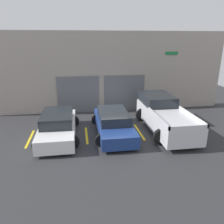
{
  "coord_description": "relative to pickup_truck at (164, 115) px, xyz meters",
  "views": [
    {
      "loc": [
        -1.74,
        -12.12,
        4.99
      ],
      "look_at": [
        0.0,
        -0.61,
        1.1
      ],
      "focal_mm": 35.0,
      "sensor_mm": 36.0,
      "label": 1
    }
  ],
  "objects": [
    {
      "name": "parking_stripe_far_left",
      "position": [
        -7.44,
        -0.27,
        -0.84
      ],
      "size": [
        0.12,
        2.2,
        0.01
      ],
      "primitive_type": "cube",
      "color": "gold",
      "rests_on": "ground"
    },
    {
      "name": "shophouse_building",
      "position": [
        -2.98,
        4.13,
        1.89
      ],
      "size": [
        17.47,
        0.68,
        5.54
      ],
      "color": "#9E9389",
      "rests_on": "ground"
    },
    {
      "name": "sedan_side",
      "position": [
        -2.98,
        -0.24,
        -0.24
      ],
      "size": [
        2.23,
        4.65,
        1.27
      ],
      "color": "navy",
      "rests_on": "ground"
    },
    {
      "name": "sedan_white",
      "position": [
        -5.95,
        -0.24,
        -0.22
      ],
      "size": [
        2.22,
        4.51,
        1.34
      ],
      "color": "white",
      "rests_on": "ground"
    },
    {
      "name": "parking_stripe_right",
      "position": [
        1.49,
        -0.27,
        -0.84
      ],
      "size": [
        0.12,
        2.2,
        0.01
      ],
      "primitive_type": "cube",
      "color": "gold",
      "rests_on": "ground"
    },
    {
      "name": "parking_stripe_left",
      "position": [
        -4.46,
        -0.27,
        -0.84
      ],
      "size": [
        0.12,
        2.2,
        0.01
      ],
      "primitive_type": "cube",
      "color": "gold",
      "rests_on": "ground"
    },
    {
      "name": "pickup_truck",
      "position": [
        0.0,
        0.0,
        0.0
      ],
      "size": [
        2.51,
        5.4,
        1.77
      ],
      "color": "silver",
      "rests_on": "ground"
    },
    {
      "name": "ground_plane",
      "position": [
        -2.98,
        0.84,
        -0.84
      ],
      "size": [
        28.0,
        28.0,
        0.0
      ],
      "primitive_type": "plane",
      "color": "#2D2D30"
    },
    {
      "name": "parking_stripe_centre",
      "position": [
        -1.49,
        -0.27,
        -0.84
      ],
      "size": [
        0.12,
        2.2,
        0.01
      ],
      "primitive_type": "cube",
      "color": "gold",
      "rests_on": "ground"
    }
  ]
}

